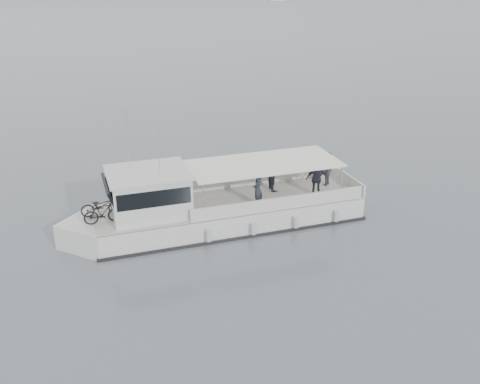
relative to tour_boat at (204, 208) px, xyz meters
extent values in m
plane|color=slate|center=(-0.93, -3.01, -0.99)|extent=(1400.00, 1400.00, 0.00)
cube|color=white|center=(1.25, 0.09, -0.52)|extent=(12.80, 4.23, 1.36)
cube|color=white|center=(-5.03, -0.36, -0.52)|extent=(3.41, 3.41, 1.36)
cube|color=beige|center=(1.25, 0.09, 0.16)|extent=(12.80, 4.23, 0.06)
cube|color=black|center=(1.25, 0.09, -0.94)|extent=(13.02, 4.37, 0.19)
cube|color=white|center=(3.03, 1.83, 0.48)|extent=(8.39, 0.69, 0.63)
cube|color=white|center=(3.25, -1.39, 0.48)|extent=(8.39, 0.69, 0.63)
cube|color=white|center=(7.49, 0.52, 0.48)|extent=(0.34, 3.36, 0.63)
cube|color=white|center=(-2.52, -0.18, 1.11)|extent=(3.55, 3.06, 1.89)
cube|color=black|center=(-4.14, -0.29, 1.27)|extent=(0.77, 2.66, 1.22)
cube|color=black|center=(-2.52, -0.18, 1.42)|extent=(3.34, 3.09, 0.73)
cube|color=white|center=(-2.52, -0.18, 2.11)|extent=(3.77, 3.29, 0.10)
cube|color=white|center=(2.93, 0.20, 1.90)|extent=(7.34, 3.64, 0.08)
cylinder|color=silver|center=(-0.32, -1.50, 1.03)|extent=(0.07, 0.07, 1.73)
cylinder|color=silver|center=(-0.52, 1.43, 1.03)|extent=(0.07, 0.07, 1.73)
cylinder|color=silver|center=(6.38, -1.03, 1.03)|extent=(0.07, 0.07, 1.73)
cylinder|color=silver|center=(6.18, 1.91, 1.03)|extent=(0.07, 0.07, 1.73)
cylinder|color=silver|center=(-3.21, 0.72, 3.47)|extent=(0.03, 0.03, 2.73)
cylinder|color=silver|center=(-2.05, -0.88, 3.26)|extent=(0.03, 0.03, 2.31)
cylinder|color=#B9BCC0|center=(-0.19, -1.87, -0.47)|extent=(0.27, 0.27, 0.52)
cylinder|color=#B9BCC0|center=(1.91, -1.72, -0.47)|extent=(0.27, 0.27, 0.52)
cylinder|color=#B9BCC0|center=(4.00, -1.57, -0.47)|extent=(0.27, 0.27, 0.52)
cylinder|color=#B9BCC0|center=(6.10, -1.43, -0.47)|extent=(0.27, 0.27, 0.52)
imported|color=black|center=(-4.64, 0.09, 0.64)|extent=(1.84, 0.75, 0.95)
imported|color=black|center=(-4.58, -0.74, 0.66)|extent=(1.69, 0.58, 1.00)
imported|color=#2A2E38|center=(2.37, -0.78, 1.05)|extent=(0.68, 0.77, 1.76)
imported|color=#2A2E38|center=(3.72, 1.00, 1.05)|extent=(0.71, 0.89, 1.76)
imported|color=#2A2E38|center=(5.49, -0.25, 1.05)|extent=(1.10, 0.66, 1.76)
imported|color=#2A2E38|center=(6.46, 0.87, 1.05)|extent=(1.30, 1.22, 1.76)
cube|color=white|center=(60.60, 170.60, -0.69)|extent=(5.80, 1.87, 0.75)
camera|label=1|loc=(-4.15, -22.40, 10.47)|focal=40.00mm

